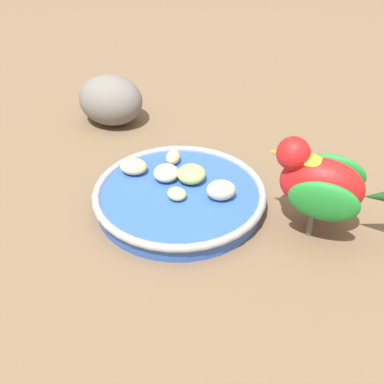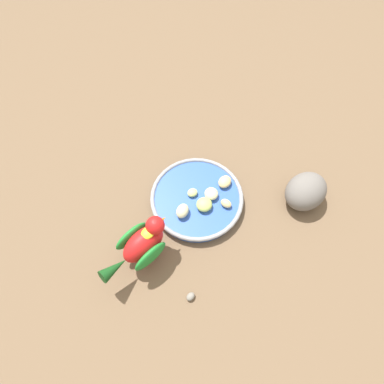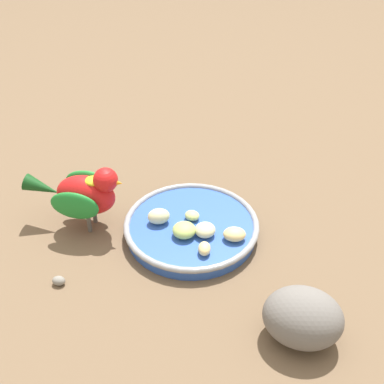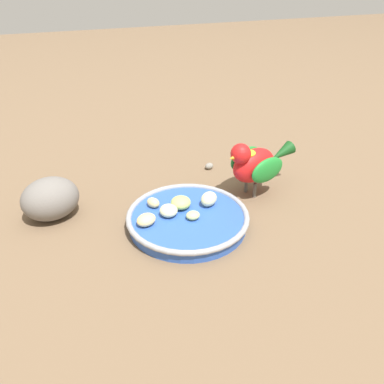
{
  "view_description": "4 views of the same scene",
  "coord_description": "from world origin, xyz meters",
  "px_view_note": "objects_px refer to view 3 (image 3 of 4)",
  "views": [
    {
      "loc": [
        -0.39,
        -0.34,
        0.42
      ],
      "look_at": [
        0.01,
        -0.01,
        0.04
      ],
      "focal_mm": 49.72,
      "sensor_mm": 36.0,
      "label": 1
    },
    {
      "loc": [
        0.34,
        -0.14,
        0.72
      ],
      "look_at": [
        0.02,
        0.01,
        0.05
      ],
      "focal_mm": 30.71,
      "sensor_mm": 36.0,
      "label": 2
    },
    {
      "loc": [
        0.6,
        0.37,
        0.59
      ],
      "look_at": [
        -0.01,
        0.01,
        0.06
      ],
      "focal_mm": 50.24,
      "sensor_mm": 36.0,
      "label": 3
    },
    {
      "loc": [
        -0.59,
        0.2,
        0.46
      ],
      "look_at": [
        0.03,
        0.01,
        0.06
      ],
      "focal_mm": 40.1,
      "sensor_mm": 36.0,
      "label": 4
    }
  ],
  "objects_px": {
    "apple_piece_1": "(234,234)",
    "parrot": "(84,193)",
    "apple_piece_0": "(192,216)",
    "apple_piece_4": "(205,230)",
    "pebble_0": "(59,281)",
    "apple_piece_2": "(184,230)",
    "apple_piece_3": "(204,249)",
    "feeding_bowl": "(191,228)",
    "apple_piece_5": "(159,216)",
    "rock_large": "(303,318)"
  },
  "relations": [
    {
      "from": "apple_piece_1",
      "to": "parrot",
      "type": "height_order",
      "value": "parrot"
    },
    {
      "from": "apple_piece_0",
      "to": "apple_piece_4",
      "type": "bearing_deg",
      "value": 58.85
    },
    {
      "from": "parrot",
      "to": "pebble_0",
      "type": "bearing_deg",
      "value": -87.47
    },
    {
      "from": "apple_piece_2",
      "to": "parrot",
      "type": "bearing_deg",
      "value": -75.78
    },
    {
      "from": "pebble_0",
      "to": "apple_piece_3",
      "type": "bearing_deg",
      "value": 132.88
    },
    {
      "from": "feeding_bowl",
      "to": "apple_piece_4",
      "type": "relative_size",
      "value": 6.7
    },
    {
      "from": "feeding_bowl",
      "to": "apple_piece_5",
      "type": "height_order",
      "value": "apple_piece_5"
    },
    {
      "from": "apple_piece_0",
      "to": "apple_piece_5",
      "type": "height_order",
      "value": "apple_piece_5"
    },
    {
      "from": "feeding_bowl",
      "to": "apple_piece_5",
      "type": "relative_size",
      "value": 6.11
    },
    {
      "from": "apple_piece_3",
      "to": "apple_piece_4",
      "type": "bearing_deg",
      "value": -151.32
    },
    {
      "from": "parrot",
      "to": "apple_piece_3",
      "type": "bearing_deg",
      "value": -12.83
    },
    {
      "from": "apple_piece_3",
      "to": "pebble_0",
      "type": "relative_size",
      "value": 1.37
    },
    {
      "from": "parrot",
      "to": "apple_piece_2",
      "type": "bearing_deg",
      "value": -4.93
    },
    {
      "from": "apple_piece_2",
      "to": "apple_piece_3",
      "type": "bearing_deg",
      "value": 69.07
    },
    {
      "from": "apple_piece_2",
      "to": "pebble_0",
      "type": "height_order",
      "value": "apple_piece_2"
    },
    {
      "from": "apple_piece_0",
      "to": "apple_piece_3",
      "type": "xyz_separation_m",
      "value": [
        0.06,
        0.06,
        0.0
      ]
    },
    {
      "from": "apple_piece_2",
      "to": "pebble_0",
      "type": "bearing_deg",
      "value": -34.12
    },
    {
      "from": "apple_piece_3",
      "to": "rock_large",
      "type": "bearing_deg",
      "value": 73.02
    },
    {
      "from": "apple_piece_4",
      "to": "apple_piece_5",
      "type": "relative_size",
      "value": 0.91
    },
    {
      "from": "apple_piece_2",
      "to": "apple_piece_4",
      "type": "height_order",
      "value": "apple_piece_2"
    },
    {
      "from": "apple_piece_1",
      "to": "rock_large",
      "type": "height_order",
      "value": "rock_large"
    },
    {
      "from": "feeding_bowl",
      "to": "apple_piece_3",
      "type": "bearing_deg",
      "value": 47.61
    },
    {
      "from": "apple_piece_3",
      "to": "pebble_0",
      "type": "height_order",
      "value": "apple_piece_3"
    },
    {
      "from": "apple_piece_3",
      "to": "apple_piece_4",
      "type": "xyz_separation_m",
      "value": [
        -0.04,
        -0.02,
        0.0
      ]
    },
    {
      "from": "apple_piece_2",
      "to": "apple_piece_4",
      "type": "xyz_separation_m",
      "value": [
        -0.02,
        0.03,
        -0.0
      ]
    },
    {
      "from": "feeding_bowl",
      "to": "apple_piece_1",
      "type": "bearing_deg",
      "value": 93.26
    },
    {
      "from": "apple_piece_2",
      "to": "apple_piece_3",
      "type": "distance_m",
      "value": 0.05
    },
    {
      "from": "apple_piece_1",
      "to": "feeding_bowl",
      "type": "bearing_deg",
      "value": -86.74
    },
    {
      "from": "apple_piece_5",
      "to": "parrot",
      "type": "xyz_separation_m",
      "value": [
        0.05,
        -0.11,
        0.03
      ]
    },
    {
      "from": "rock_large",
      "to": "pebble_0",
      "type": "relative_size",
      "value": 5.39
    },
    {
      "from": "pebble_0",
      "to": "apple_piece_1",
      "type": "bearing_deg",
      "value": 137.4
    },
    {
      "from": "feeding_bowl",
      "to": "apple_piece_2",
      "type": "distance_m",
      "value": 0.04
    },
    {
      "from": "apple_piece_1",
      "to": "apple_piece_2",
      "type": "relative_size",
      "value": 0.96
    },
    {
      "from": "feeding_bowl",
      "to": "rock_large",
      "type": "relative_size",
      "value": 2.09
    },
    {
      "from": "apple_piece_1",
      "to": "rock_large",
      "type": "bearing_deg",
      "value": 55.57
    },
    {
      "from": "feeding_bowl",
      "to": "pebble_0",
      "type": "distance_m",
      "value": 0.23
    },
    {
      "from": "apple_piece_1",
      "to": "apple_piece_5",
      "type": "xyz_separation_m",
      "value": [
        0.03,
        -0.13,
        0.0
      ]
    },
    {
      "from": "apple_piece_2",
      "to": "rock_large",
      "type": "height_order",
      "value": "rock_large"
    },
    {
      "from": "feeding_bowl",
      "to": "pebble_0",
      "type": "height_order",
      "value": "feeding_bowl"
    },
    {
      "from": "feeding_bowl",
      "to": "apple_piece_5",
      "type": "bearing_deg",
      "value": -63.74
    },
    {
      "from": "apple_piece_2",
      "to": "rock_large",
      "type": "distance_m",
      "value": 0.24
    },
    {
      "from": "feeding_bowl",
      "to": "rock_large",
      "type": "distance_m",
      "value": 0.26
    },
    {
      "from": "apple_piece_1",
      "to": "apple_piece_5",
      "type": "height_order",
      "value": "apple_piece_5"
    },
    {
      "from": "apple_piece_0",
      "to": "pebble_0",
      "type": "xyz_separation_m",
      "value": [
        0.21,
        -0.1,
        -0.02
      ]
    },
    {
      "from": "apple_piece_3",
      "to": "apple_piece_5",
      "type": "relative_size",
      "value": 0.74
    },
    {
      "from": "rock_large",
      "to": "pebble_0",
      "type": "distance_m",
      "value": 0.36
    },
    {
      "from": "apple_piece_3",
      "to": "rock_large",
      "type": "xyz_separation_m",
      "value": [
        0.06,
        0.18,
        0.01
      ]
    },
    {
      "from": "apple_piece_3",
      "to": "parrot",
      "type": "distance_m",
      "value": 0.22
    },
    {
      "from": "apple_piece_2",
      "to": "pebble_0",
      "type": "relative_size",
      "value": 1.91
    },
    {
      "from": "parrot",
      "to": "apple_piece_5",
      "type": "bearing_deg",
      "value": 3.81
    }
  ]
}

